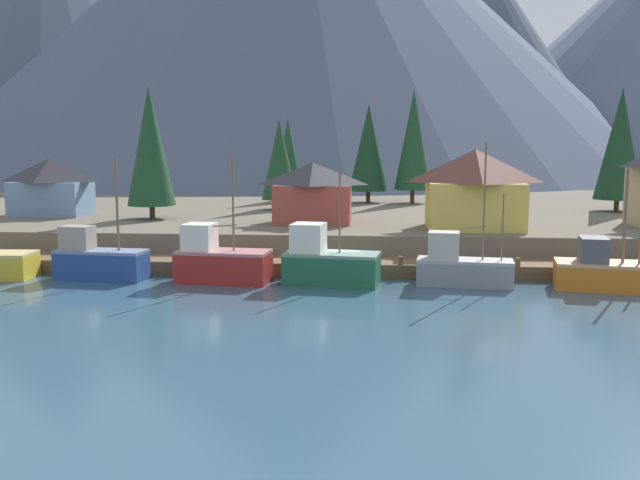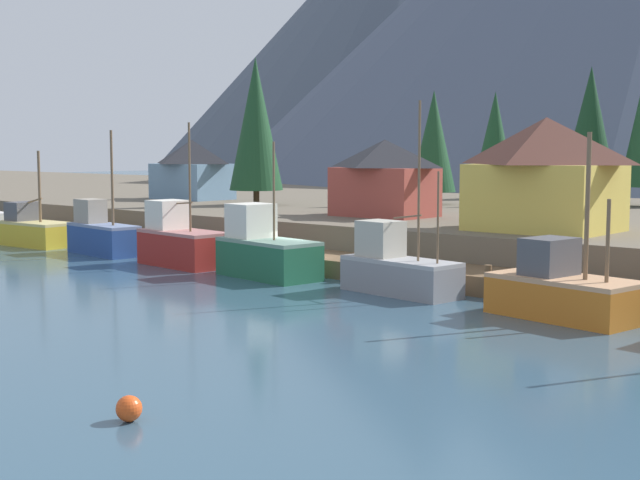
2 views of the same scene
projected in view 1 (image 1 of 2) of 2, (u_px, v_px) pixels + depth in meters
ground_plane at (353, 245)px, 68.14m from camera, size 400.00×400.00×1.00m
dock at (344, 267)px, 50.22m from camera, size 80.00×4.00×1.60m
shoreline_bank at (357, 215)px, 79.75m from camera, size 400.00×56.00×2.50m
mountain_west_peak at (50, 41)px, 196.53m from camera, size 141.06×141.06×77.08m
mountain_central_peak at (294, 9)px, 173.01m from camera, size 180.86×180.86×85.94m
mountain_east_peak at (465, 58)px, 168.72m from camera, size 79.76×79.76×60.99m
fishing_boat_blue at (98, 260)px, 48.00m from camera, size 6.46×2.90×8.37m
fishing_boat_red at (220, 261)px, 47.01m from camera, size 6.50×3.39×8.72m
fishing_boat_green at (327, 262)px, 46.29m from camera, size 6.58×3.64×7.55m
fishing_boat_grey at (461, 267)px, 45.91m from camera, size 6.49×3.06×9.44m
fishing_boat_orange at (604, 271)px, 44.65m from camera, size 6.66×4.02×7.84m
house_yellow at (474, 188)px, 55.97m from camera, size 7.85×6.39×6.43m
house_blue at (51, 186)px, 66.73m from camera, size 7.19×4.96×5.47m
house_red at (313, 192)px, 59.83m from camera, size 6.86×4.71×5.28m
conifer_near_left at (413, 140)px, 80.40m from camera, size 4.26×4.26×13.19m
conifer_near_right at (620, 144)px, 70.33m from camera, size 4.73×4.73×12.52m
conifer_back_right at (369, 148)px, 81.37m from camera, size 4.57×4.57×11.55m
conifer_centre at (150, 146)px, 63.06m from camera, size 4.41×4.41×12.10m
conifer_far_left at (279, 159)px, 72.68m from camera, size 3.79×3.79×9.48m
conifer_far_right at (288, 154)px, 83.29m from camera, size 3.68×3.68×9.92m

